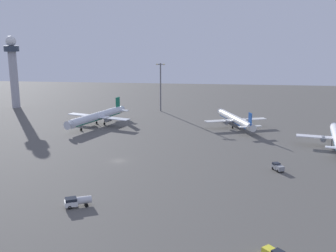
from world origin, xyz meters
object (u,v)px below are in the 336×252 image
Objects in this scene: control_tower at (13,67)px; cargo_loader at (278,167)px; apron_light_central at (161,84)px; airplane_near_gate at (235,120)px; airplane_far_stand at (98,117)px; fuel_truck at (77,201)px.

control_tower reaches higher than cargo_loader.
cargo_loader is at bearing -62.15° from apron_light_central.
control_tower is 82.19m from apron_light_central.
apron_light_central is (-37.77, 34.21, 10.99)m from airplane_near_gate.
cargo_loader is (71.35, -53.41, -2.77)m from airplane_far_stand.
cargo_loader is (10.09, -56.37, -2.33)m from airplane_near_gate.
apron_light_central is at bearing -0.75° from control_tower.
cargo_loader is at bearing 162.96° from airplane_far_stand.
control_tower is 8.56× the size of cargo_loader.
airplane_near_gate is (119.55, -35.29, -19.12)m from control_tower.
fuel_truck is at bearing -91.58° from apron_light_central.
airplane_far_stand is 1.56× the size of apron_light_central.
control_tower is 1.13× the size of airplane_near_gate.
airplane_near_gate is at bearing -16.45° from control_tower.
control_tower reaches higher than airplane_far_stand.
fuel_truck is at bearing -57.57° from control_tower.
airplane_far_stand is 87.55m from fuel_truck.
airplane_near_gate is 57.31m from cargo_loader.
apron_light_central is at bearing 117.35° from airplane_near_gate.
airplane_far_stand is at bearing 119.01° from cargo_loader.
airplane_near_gate is 5.29× the size of fuel_truck.
airplane_far_stand is 5.98× the size of fuel_truck.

